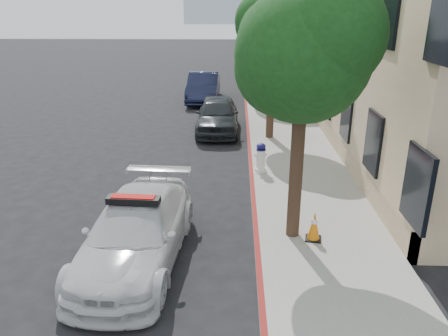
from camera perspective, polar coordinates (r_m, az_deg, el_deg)
ground at (r=12.34m, az=-5.77°, el=-4.45°), size 120.00×120.00×0.00m
sidewalk at (r=21.78m, az=7.06°, el=6.86°), size 3.20×50.00×0.15m
curb_strip at (r=21.69m, az=2.98°, el=6.93°), size 0.12×50.00×0.15m
building at (r=27.16m, az=19.12°, el=19.16°), size 8.00×36.00×10.00m
tree_near at (r=9.21m, az=10.54°, el=14.47°), size 2.92×2.82×5.62m
tree_mid at (r=17.14m, az=6.55°, el=17.01°), size 2.77×2.64×5.43m
tree_far at (r=25.11m, az=5.09°, el=18.70°), size 3.10×3.00×5.81m
police_car at (r=9.51m, az=-11.41°, el=-8.19°), size 2.21×4.84×1.52m
parked_car_mid at (r=18.91m, az=-0.85°, el=7.00°), size 1.81×4.40×1.49m
parked_car_far at (r=25.17m, az=-2.68°, el=10.52°), size 1.68×4.80×1.58m
fire_hydrant at (r=13.95m, az=4.83°, el=1.34°), size 0.40×0.37×0.95m
traffic_cone at (r=10.19m, az=11.70°, el=-7.43°), size 0.42×0.42×0.68m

